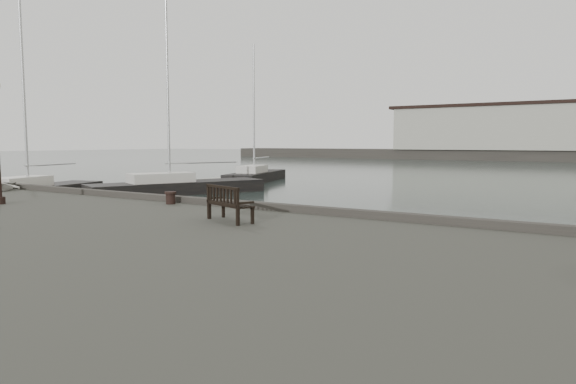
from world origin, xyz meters
name	(u,v)px	position (x,y,z in m)	size (l,w,h in m)	color
ground	(311,272)	(0.00, 0.00, 0.00)	(400.00, 400.00, 0.00)	black
pontoon	(114,192)	(-20.00, 10.00, 0.25)	(2.00, 24.00, 0.50)	#A2A196
breakwater	(542,137)	(-4.56, 92.00, 4.30)	(140.00, 9.50, 12.20)	#383530
bench	(229,210)	(-0.81, -2.30, 1.81)	(1.44, 0.91, 0.79)	black
bollard_left	(171,198)	(-4.32, -0.62, 1.74)	(0.34, 0.34, 0.36)	black
yacht_a	(35,195)	(-22.17, 6.11, 0.24)	(4.56, 9.44, 12.55)	black
yacht_c	(178,190)	(-17.46, 13.08, 0.24)	(7.10, 11.57, 15.12)	black
yacht_d	(256,178)	(-19.69, 24.85, 0.23)	(5.32, 10.04, 12.18)	black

